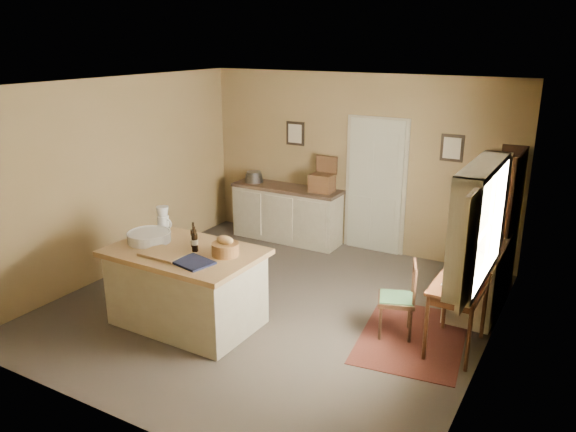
% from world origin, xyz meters
% --- Properties ---
extents(ground, '(5.00, 5.00, 0.00)m').
position_xyz_m(ground, '(0.00, 0.00, 0.00)').
color(ground, brown).
rests_on(ground, ground).
extents(wall_back, '(5.00, 0.10, 2.70)m').
position_xyz_m(wall_back, '(0.00, 2.50, 1.35)').
color(wall_back, olive).
rests_on(wall_back, ground).
extents(wall_front, '(5.00, 0.10, 2.70)m').
position_xyz_m(wall_front, '(0.00, -2.50, 1.35)').
color(wall_front, olive).
rests_on(wall_front, ground).
extents(wall_left, '(0.10, 5.00, 2.70)m').
position_xyz_m(wall_left, '(-2.50, 0.00, 1.35)').
color(wall_left, olive).
rests_on(wall_left, ground).
extents(wall_right, '(0.10, 5.00, 2.70)m').
position_xyz_m(wall_right, '(2.50, 0.00, 1.35)').
color(wall_right, olive).
rests_on(wall_right, ground).
extents(ceiling, '(5.00, 5.00, 0.00)m').
position_xyz_m(ceiling, '(0.00, 0.00, 2.70)').
color(ceiling, silver).
rests_on(ceiling, wall_back).
extents(door, '(0.97, 0.06, 2.11)m').
position_xyz_m(door, '(0.35, 2.47, 1.05)').
color(door, beige).
rests_on(door, ground).
extents(framed_prints, '(2.82, 0.02, 0.38)m').
position_xyz_m(framed_prints, '(0.20, 2.48, 1.72)').
color(framed_prints, black).
rests_on(framed_prints, ground).
extents(window, '(0.25, 1.99, 1.12)m').
position_xyz_m(window, '(2.42, -0.20, 1.55)').
color(window, '#C1B99B').
rests_on(window, ground).
extents(work_island, '(1.73, 1.14, 1.20)m').
position_xyz_m(work_island, '(-0.65, -0.83, 0.48)').
color(work_island, '#C1B99B').
rests_on(work_island, ground).
extents(sideboard, '(1.83, 0.52, 1.18)m').
position_xyz_m(sideboard, '(-1.04, 2.20, 0.48)').
color(sideboard, '#C1B99B').
rests_on(sideboard, ground).
extents(rug, '(1.30, 1.73, 0.01)m').
position_xyz_m(rug, '(1.75, 0.13, 0.00)').
color(rug, '#532219').
rests_on(rug, ground).
extents(writing_desk, '(0.51, 0.83, 0.82)m').
position_xyz_m(writing_desk, '(2.20, 0.13, 0.66)').
color(writing_desk, '#341B0E').
rests_on(writing_desk, ground).
extents(desk_chair, '(0.51, 0.51, 0.85)m').
position_xyz_m(desk_chair, '(1.54, 0.11, 0.42)').
color(desk_chair, black).
rests_on(desk_chair, ground).
extents(right_cabinet, '(0.57, 1.03, 0.99)m').
position_xyz_m(right_cabinet, '(2.20, 1.10, 0.46)').
color(right_cabinet, '#C1B99B').
rests_on(right_cabinet, ground).
extents(shelving_unit, '(0.32, 0.85, 1.88)m').
position_xyz_m(shelving_unit, '(2.35, 1.81, 0.94)').
color(shelving_unit, black).
rests_on(shelving_unit, ground).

